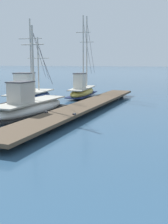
% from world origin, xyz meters
% --- Properties ---
extents(floating_dock, '(2.62, 19.00, 0.53)m').
position_xyz_m(floating_dock, '(-4.28, 17.62, 0.36)').
color(floating_dock, brown).
rests_on(floating_dock, ground).
extents(fishing_boat_0, '(2.12, 6.45, 5.09)m').
position_xyz_m(fishing_boat_0, '(-6.72, 14.86, 0.58)').
color(fishing_boat_0, silver).
rests_on(fishing_boat_0, ground).
extents(fishing_boat_1, '(2.52, 6.86, 6.21)m').
position_xyz_m(fishing_boat_1, '(-9.43, 19.60, 0.62)').
color(fishing_boat_1, navy).
rests_on(fishing_boat_1, ground).
extents(fishing_boat_3, '(1.90, 7.85, 7.12)m').
position_xyz_m(fishing_boat_3, '(-6.86, 24.29, 0.64)').
color(fishing_boat_3, gold).
rests_on(fishing_boat_3, ground).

